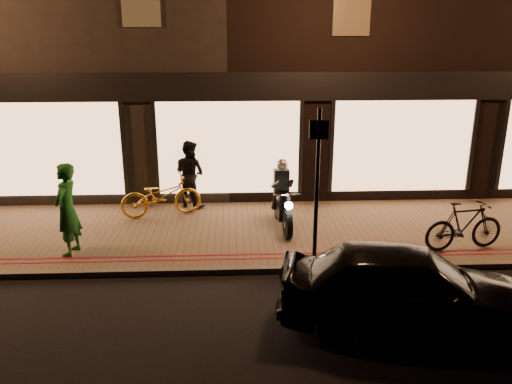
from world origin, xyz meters
TOP-DOWN VIEW (x-y plane):
  - ground at (0.00, 0.00)m, footprint 90.00×90.00m
  - sidewalk at (0.00, 2.00)m, footprint 50.00×4.00m
  - kerb_stone at (0.00, 0.05)m, footprint 50.00×0.14m
  - red_kerb_lines at (0.00, 0.55)m, footprint 50.00×0.26m
  - building_row at (-0.00, 8.99)m, footprint 48.00×10.11m
  - motorcycle at (1.22, 2.16)m, footprint 0.60×1.94m
  - sign_post at (1.67, 0.27)m, footprint 0.35×0.09m
  - bicycle_gold at (-1.65, 3.05)m, footprint 2.05×1.16m
  - bicycle_dark at (4.81, 0.71)m, footprint 1.79×0.76m
  - person_green at (-3.19, 0.87)m, footprint 0.54×0.74m
  - person_dark at (-1.00, 3.75)m, footprint 1.06×1.02m
  - parked_car at (2.75, -1.89)m, footprint 4.18×2.34m

SIDE VIEW (x-z plane):
  - ground at x=0.00m, z-range 0.00..0.00m
  - sidewalk at x=0.00m, z-range 0.00..0.12m
  - kerb_stone at x=0.00m, z-range 0.00..0.12m
  - red_kerb_lines at x=0.00m, z-range 0.12..0.13m
  - bicycle_gold at x=-1.65m, z-range 0.12..1.14m
  - bicycle_dark at x=4.81m, z-range 0.12..1.16m
  - parked_car at x=2.75m, z-range 0.00..1.35m
  - motorcycle at x=1.22m, z-range -0.06..1.53m
  - person_dark at x=-1.00m, z-range 0.12..1.85m
  - person_green at x=-3.19m, z-range 0.12..2.00m
  - sign_post at x=1.67m, z-range 0.30..3.30m
  - building_row at x=0.00m, z-range 0.00..8.50m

